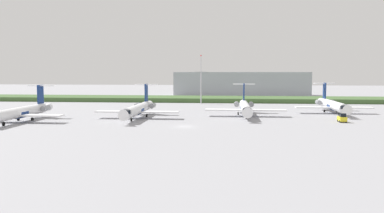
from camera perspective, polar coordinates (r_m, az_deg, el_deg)
ground_plane at (r=120.17m, az=0.50°, el=-0.95°), size 500.00×500.00×0.00m
grass_berm at (r=168.10m, az=1.90°, el=1.09°), size 320.00×20.00×1.81m
regional_jet_nearest at (r=108.18m, az=-23.65°, el=-0.71°), size 22.81×31.00×9.00m
regional_jet_second at (r=108.32m, az=-7.82°, el=-0.32°), size 22.81×31.00×9.00m
regional_jet_third at (r=113.32m, az=7.75°, el=-0.08°), size 22.81×31.00×9.00m
regional_jet_fourth at (r=127.47m, az=19.80°, el=0.24°), size 22.81×31.00×9.00m
antenna_mast at (r=155.73m, az=1.31°, el=3.41°), size 4.40×0.50×19.28m
distant_hangar at (r=207.41m, az=7.11°, el=3.29°), size 67.32×29.77×12.48m
baggage_tug at (r=105.29m, az=21.08°, el=-1.61°), size 1.72×3.20×2.30m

